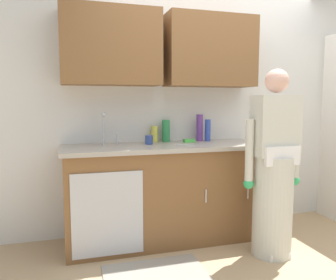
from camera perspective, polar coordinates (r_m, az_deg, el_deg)
The scene contains 14 objects.
ground_plane at distance 3.09m, azimuth 14.09°, elevation -19.53°, with size 9.00×9.00×0.00m, color tan.
kitchen_wall_with_uppers at distance 3.63m, azimuth 4.75°, elevation 8.46°, with size 4.80×0.44×2.70m.
counter_cabinet at distance 3.33m, azimuth -0.31°, elevation -9.16°, with size 1.90×0.62×0.90m.
countertop at distance 3.24m, azimuth -0.27°, elevation -1.11°, with size 1.96×0.66×0.04m, color #A8A093.
sink at distance 3.14m, azimuth -9.81°, elevation -1.34°, with size 0.50×0.36×0.35m.
person_at_sink at distance 3.09m, azimuth 17.34°, elevation -6.07°, with size 0.55×0.34×1.62m.
floor_mat at distance 2.85m, azimuth -2.12°, elevation -21.63°, with size 0.80×0.50×0.01m, color gray.
bottle_dish_liquid at distance 3.46m, azimuth -0.35°, elevation 1.57°, with size 0.08×0.08×0.22m, color #2D8C4C.
bottle_water_short at distance 3.54m, azimuth 6.70°, elevation 1.64°, with size 0.06×0.06×0.22m, color #334CB2.
bottle_soap at distance 3.54m, azimuth 5.33°, elevation 2.07°, with size 0.07×0.07×0.28m, color #66388C.
bottle_cleaner_spray at distance 3.44m, azimuth -2.29°, elevation 1.01°, with size 0.07×0.07×0.16m, color #D8D14C.
cup_by_sink at distance 3.26m, azimuth -3.23°, elevation 0.04°, with size 0.08×0.08×0.09m, color #33478C.
knife_on_counter at distance 3.19m, azimuth 3.35°, elevation -0.83°, with size 0.24×0.02×0.01m, color silver.
sponge at distance 3.43m, azimuth 3.54°, elevation -0.12°, with size 0.11×0.07×0.03m, color #4CBF4C.
Camera 1 is at (-1.44, -2.39, 1.34)m, focal length 36.20 mm.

